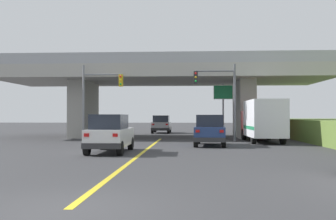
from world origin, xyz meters
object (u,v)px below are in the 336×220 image
at_px(traffic_signal_farside, 96,93).
at_px(highway_sign, 223,98).
at_px(sedan_oncoming, 161,124).
at_px(suv_lead, 110,133).
at_px(suv_crossing, 210,130).
at_px(traffic_signal_nearside, 221,91).
at_px(box_truck, 263,120).

relative_size(traffic_signal_farside, highway_sign, 1.25).
relative_size(sedan_oncoming, highway_sign, 0.95).
xyz_separation_m(suv_lead, suv_crossing, (5.56, 5.08, -0.00)).
xyz_separation_m(suv_crossing, highway_sign, (1.55, 8.11, 2.53)).
bearing_deg(highway_sign, suv_crossing, -100.80).
height_order(traffic_signal_nearside, traffic_signal_farside, traffic_signal_farside).
bearing_deg(suv_lead, traffic_signal_nearside, 55.24).
distance_m(sedan_oncoming, traffic_signal_nearside, 15.73).
bearing_deg(suv_crossing, traffic_signal_farside, 155.27).
bearing_deg(traffic_signal_nearside, suv_crossing, -103.57).
height_order(suv_crossing, highway_sign, highway_sign).
height_order(suv_lead, traffic_signal_nearside, traffic_signal_nearside).
distance_m(box_truck, traffic_signal_farside, 13.05).
height_order(suv_lead, box_truck, box_truck).
bearing_deg(suv_lead, highway_sign, 61.69).
relative_size(suv_lead, suv_crossing, 1.01).
relative_size(suv_lead, box_truck, 0.64).
distance_m(box_truck, sedan_oncoming, 17.51).
height_order(box_truck, traffic_signal_nearside, traffic_signal_nearside).
distance_m(traffic_signal_nearside, highway_sign, 3.67).
height_order(traffic_signal_nearside, highway_sign, traffic_signal_nearside).
bearing_deg(box_truck, traffic_signal_farside, 175.07).
distance_m(suv_crossing, traffic_signal_nearside, 5.42).
distance_m(suv_crossing, box_truck, 5.53).
bearing_deg(highway_sign, traffic_signal_farside, -162.09).
bearing_deg(highway_sign, suv_lead, -118.31).
relative_size(traffic_signal_nearside, highway_sign, 1.25).
bearing_deg(suv_crossing, suv_lead, -133.61).
bearing_deg(traffic_signal_farside, suv_crossing, -28.69).
xyz_separation_m(box_truck, sedan_oncoming, (-8.68, 15.20, -0.61)).
height_order(suv_crossing, sedan_oncoming, same).
bearing_deg(highway_sign, box_truck, -60.22).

